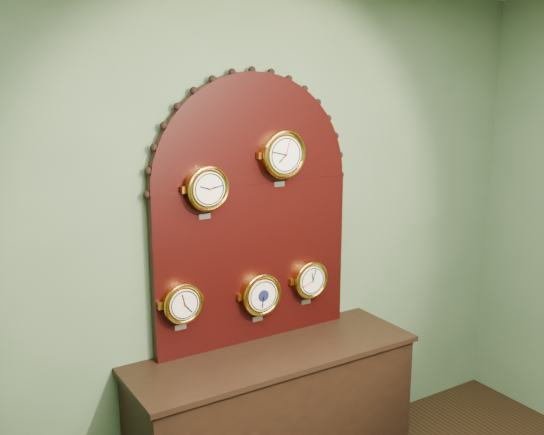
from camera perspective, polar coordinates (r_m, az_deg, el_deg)
wall_back at (r=3.57m, az=-2.12°, el=-2.06°), size 4.00×0.00×4.00m
shop_counter at (r=3.74m, az=0.17°, el=-17.96°), size 1.60×0.50×0.80m
display_board at (r=3.47m, az=-1.74°, el=1.37°), size 1.26×0.06×1.53m
roman_clock at (r=3.25m, az=-5.91°, el=2.65°), size 0.24×0.08×0.29m
arabic_clock at (r=3.45m, az=0.98°, el=5.72°), size 0.27×0.08×0.32m
hygrometer at (r=3.34m, az=-8.11°, el=-7.64°), size 0.22×0.08×0.27m
barometer at (r=3.56m, az=-1.05°, el=-6.93°), size 0.24×0.08×0.29m
tide_clock at (r=3.72m, az=3.40°, el=-5.59°), size 0.22×0.08×0.28m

